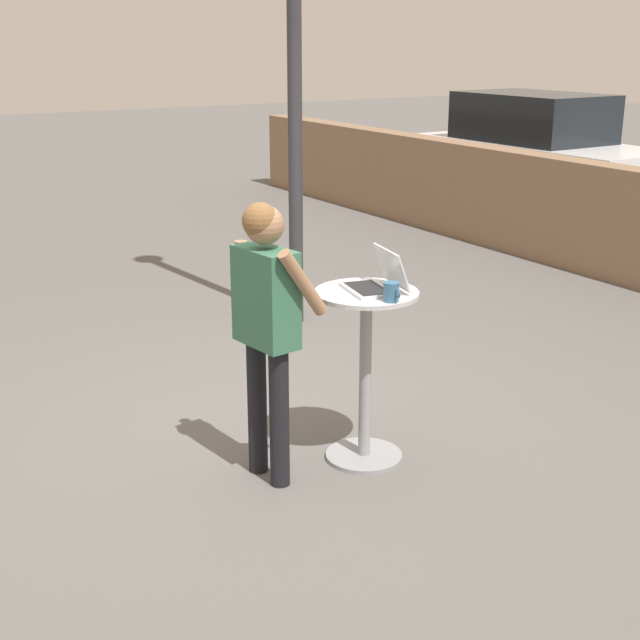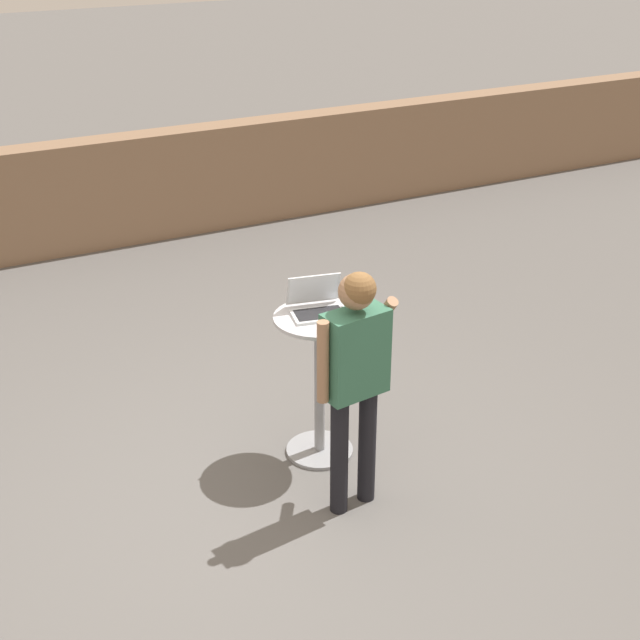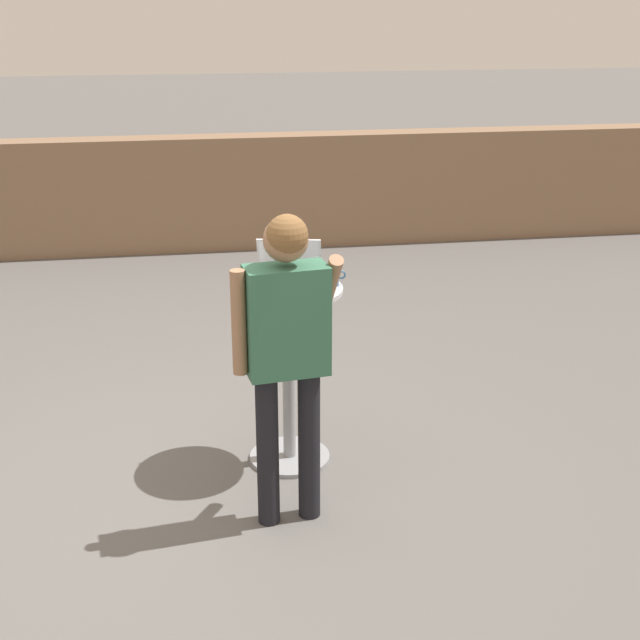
% 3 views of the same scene
% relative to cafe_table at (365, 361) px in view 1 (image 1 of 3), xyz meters
% --- Properties ---
extents(ground_plane, '(50.00, 50.00, 0.00)m').
position_rel_cafe_table_xyz_m(ground_plane, '(-0.58, -0.35, -0.61)').
color(ground_plane, '#5B5956').
extents(cafe_table, '(0.59, 0.59, 1.03)m').
position_rel_cafe_table_xyz_m(cafe_table, '(0.00, 0.00, 0.00)').
color(cafe_table, gray).
rests_on(cafe_table, ground_plane).
extents(laptop, '(0.40, 0.36, 0.23)m').
position_rel_cafe_table_xyz_m(laptop, '(0.01, 0.06, 0.47)').
color(laptop, silver).
rests_on(laptop, cafe_table).
extents(coffee_mug, '(0.12, 0.08, 0.11)m').
position_rel_cafe_table_xyz_m(coffee_mug, '(0.24, -0.00, 0.47)').
color(coffee_mug, '#336084').
rests_on(coffee_mug, cafe_table).
extents(standing_person, '(0.53, 0.38, 1.58)m').
position_rel_cafe_table_xyz_m(standing_person, '(-0.08, -0.60, 0.38)').
color(standing_person, black).
rests_on(standing_person, ground_plane).
extents(parked_car_near_street, '(3.91, 1.81, 1.59)m').
position_rel_cafe_table_xyz_m(parked_car_near_street, '(-5.71, 6.96, 0.18)').
color(parked_car_near_street, silver).
rests_on(parked_car_near_street, ground_plane).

